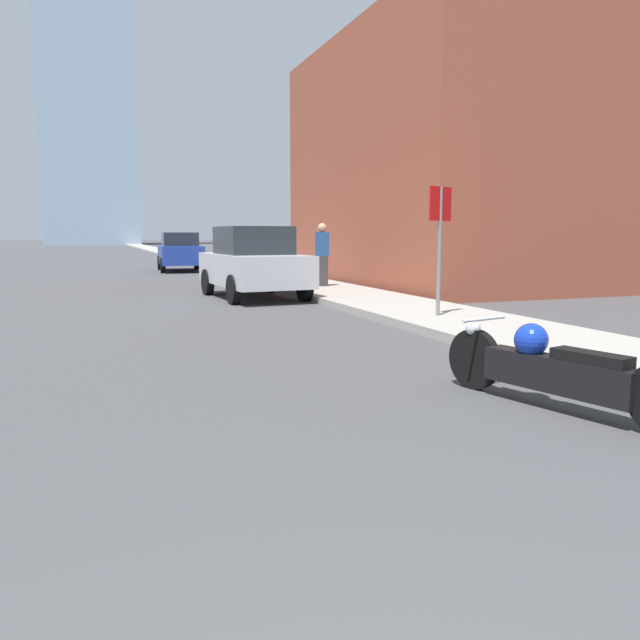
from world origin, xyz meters
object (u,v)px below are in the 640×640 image
(parked_car_silver, at_px, (253,263))
(parked_car_blue, at_px, (180,252))
(motorcycle, at_px, (554,369))
(stop_sign, at_px, (440,228))
(pedestrian, at_px, (322,254))

(parked_car_silver, xyz_separation_m, parked_car_blue, (-0.17, 12.79, -0.05))
(parked_car_silver, bearing_deg, motorcycle, -93.24)
(motorcycle, distance_m, stop_sign, 5.78)
(pedestrian, bearing_deg, parked_car_blue, 102.03)
(motorcycle, bearing_deg, pedestrian, 65.31)
(parked_car_blue, distance_m, pedestrian, 11.87)
(motorcycle, xyz_separation_m, pedestrian, (2.20, 12.17, 0.69))
(parked_car_silver, bearing_deg, parked_car_blue, 87.00)
(parked_car_silver, xyz_separation_m, stop_sign, (2.02, -5.69, 0.81))
(parked_car_silver, bearing_deg, stop_sign, -74.28)
(parked_car_blue, bearing_deg, motorcycle, -86.41)
(motorcycle, relative_size, parked_car_blue, 0.62)
(motorcycle, distance_m, parked_car_silver, 11.00)
(pedestrian, bearing_deg, parked_car_silver, -152.87)
(motorcycle, bearing_deg, parked_car_blue, 76.22)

